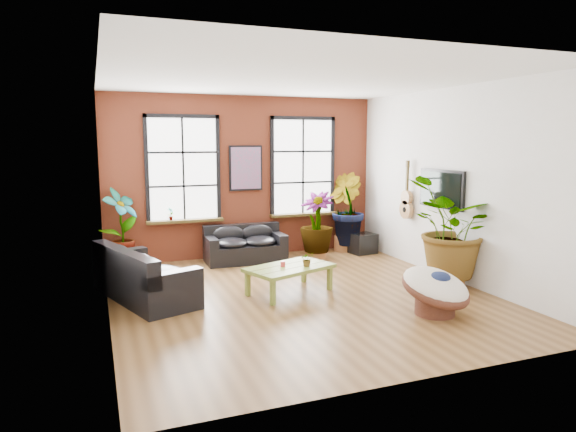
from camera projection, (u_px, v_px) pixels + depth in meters
name	position (u px, v px, depth m)	size (l,w,h in m)	color
room	(298.00, 190.00, 8.36)	(6.04, 6.54, 3.54)	brown
sofa_back	(245.00, 245.00, 10.87)	(1.68, 0.85, 0.76)	black
sofa_left	(142.00, 276.00, 8.24)	(1.56, 2.34, 0.85)	black
coffee_table	(289.00, 269.00, 8.59)	(1.62, 1.26, 0.55)	olive
papasan_chair	(436.00, 289.00, 7.51)	(1.32, 1.33, 0.76)	#572D1F
poster	(246.00, 168.00, 11.14)	(0.74, 0.06, 0.98)	black
tv_wall_unit	(431.00, 193.00, 9.84)	(0.13, 1.86, 1.20)	black
media_box	(363.00, 243.00, 11.65)	(0.61, 0.53, 0.45)	black
pot_back_left	(125.00, 260.00, 10.18)	(0.62, 0.62, 0.39)	#965C31
pot_back_right	(345.00, 243.00, 11.94)	(0.54, 0.54, 0.35)	#965C31
pot_right_wall	(449.00, 276.00, 8.96)	(0.62, 0.62, 0.41)	#965C31
pot_mid	(316.00, 250.00, 11.23)	(0.58, 0.58, 0.33)	#965C31
floor_plant_back_left	(122.00, 225.00, 10.10)	(0.78, 0.53, 1.48)	#1B4512
floor_plant_back_right	(345.00, 209.00, 11.84)	(0.92, 0.74, 1.67)	#1B4512
floor_plant_right_wall	(453.00, 229.00, 8.82)	(1.58, 1.37, 1.76)	#1B4512
floor_plant_mid	(317.00, 222.00, 11.10)	(0.73, 0.73, 1.31)	#1B4512
table_plant	(307.00, 259.00, 8.56)	(0.22, 0.19, 0.24)	#1B4512
sill_plant_left	(171.00, 214.00, 10.64)	(0.14, 0.10, 0.27)	#1B4512
sill_plant_right	(318.00, 207.00, 11.82)	(0.15, 0.15, 0.27)	#1B4512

